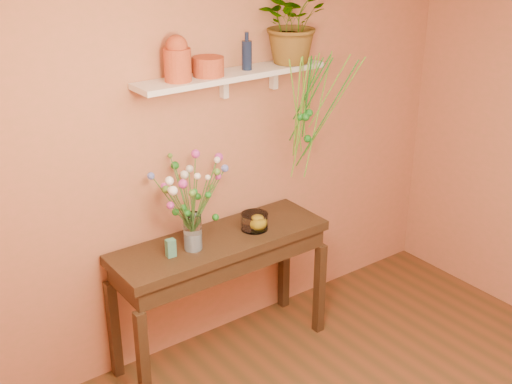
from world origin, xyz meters
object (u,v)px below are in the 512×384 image
(blue_bottle, at_px, (247,55))
(glass_vase, at_px, (193,234))
(sideboard, at_px, (221,255))
(terracotta_jug, at_px, (177,59))
(spider_plant, at_px, (292,21))
(bouquet, at_px, (190,186))
(glass_bowl, at_px, (254,222))

(blue_bottle, height_order, glass_vase, blue_bottle)
(sideboard, height_order, glass_vase, glass_vase)
(terracotta_jug, bearing_deg, sideboard, -32.37)
(terracotta_jug, height_order, blue_bottle, terracotta_jug)
(terracotta_jug, height_order, spider_plant, spider_plant)
(sideboard, height_order, bouquet, bouquet)
(glass_vase, bearing_deg, glass_bowl, -0.13)
(sideboard, bearing_deg, terracotta_jug, 147.63)
(sideboard, distance_m, spider_plant, 1.59)
(glass_vase, xyz_separation_m, bouquet, (0.00, 0.02, 0.32))
(blue_bottle, distance_m, bouquet, 0.89)
(spider_plant, distance_m, glass_bowl, 1.33)
(sideboard, height_order, glass_bowl, glass_bowl)
(blue_bottle, bearing_deg, spider_plant, -0.20)
(terracotta_jug, distance_m, spider_plant, 0.86)
(glass_bowl, bearing_deg, spider_plant, 20.17)
(blue_bottle, relative_size, spider_plant, 0.44)
(sideboard, xyz_separation_m, glass_vase, (-0.22, -0.03, 0.23))
(sideboard, bearing_deg, bouquet, -177.63)
(terracotta_jug, xyz_separation_m, bouquet, (-0.03, -0.13, -0.74))
(blue_bottle, bearing_deg, glass_bowl, -109.23)
(terracotta_jug, relative_size, glass_vase, 1.13)
(terracotta_jug, xyz_separation_m, blue_bottle, (0.50, 0.00, -0.03))
(spider_plant, bearing_deg, terracotta_jug, -179.86)
(blue_bottle, xyz_separation_m, glass_vase, (-0.53, -0.15, -1.04))
(blue_bottle, bearing_deg, glass_vase, -164.13)
(glass_vase, relative_size, bouquet, 0.44)
(glass_vase, distance_m, bouquet, 0.32)
(sideboard, height_order, spider_plant, spider_plant)
(sideboard, bearing_deg, glass_bowl, -6.34)
(sideboard, xyz_separation_m, blue_bottle, (0.31, 0.12, 1.27))
(bouquet, relative_size, glass_bowl, 2.97)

